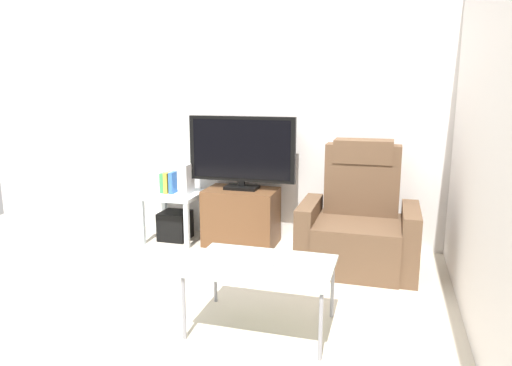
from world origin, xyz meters
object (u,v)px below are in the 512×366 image
Objects in this scene: side_table at (174,200)px; subwoofer_box at (175,225)px; game_console at (187,179)px; recliner_armchair at (359,224)px; book_rightmost at (173,183)px; television at (242,151)px; book_leftmost at (164,183)px; cell_phone at (265,266)px; coffee_table at (262,268)px; book_middle at (168,183)px; tv_stand at (241,217)px.

subwoofer_box is (0.00, 0.00, -0.26)m from side_table.
recliner_armchair is at bearing -8.08° from game_console.
book_rightmost reaches higher than subwoofer_box.
subwoofer_box is (-0.70, -0.06, -0.78)m from television.
book_leftmost is 0.93× the size of book_rightmost.
television is 4.90× the size of book_rightmost.
game_console is (0.15, 0.01, 0.23)m from side_table.
book_rightmost reaches higher than book_leftmost.
game_console is 1.99m from cell_phone.
recliner_armchair is 1.20× the size of coffee_table.
book_leftmost is (-0.10, -0.02, 0.44)m from subwoofer_box.
book_middle is at bearing 180.00° from book_rightmost.
cell_phone is (1.47, -1.53, -0.15)m from book_leftmost.
television reaches higher than game_console.
recliner_armchair reaches higher than book_middle.
subwoofer_box is 0.96× the size of game_console.
book_middle reaches higher than tv_stand.
coffee_table reaches higher than subwoofer_box.
book_middle is 2.03m from coffee_table.
cell_phone is (0.04, -0.05, 0.03)m from coffee_table.
subwoofer_box is 1.42× the size of book_leftmost.
subwoofer_box is 0.32× the size of coffee_table.
recliner_armchair is 2.00× the size of side_table.
television reaches higher than book_rightmost.
tv_stand is at bearing 4.40° from book_leftmost.
book_middle reaches higher than book_leftmost.
tv_stand is 1.29× the size of side_table.
book_leftmost is 0.05m from book_middle.
book_rightmost is at bearing 175.36° from recliner_armchair.
television is at bearing 6.56° from book_rightmost.
cell_phone is (0.67, -1.61, -0.49)m from television.
book_leftmost is 1.34× the size of cell_phone.
coffee_table is at bearing -48.43° from side_table.
book_leftmost is 2.12m from cell_phone.
subwoofer_box is (-1.85, 0.23, -0.23)m from recliner_armchair.
recliner_armchair is 1.97m from book_leftmost.
book_rightmost is 1.43× the size of cell_phone.
side_table is at bearing 88.41° from book_rightmost.
subwoofer_box is 0.45m from book_middle.
game_console is 1.98× the size of cell_phone.
book_middle is at bearing 175.54° from recliner_armchair.
game_console is (0.20, 0.03, 0.04)m from book_middle.
television reaches higher than tv_stand.
side_table reaches higher than cell_phone.
game_console reaches higher than tv_stand.
game_console is (0.24, 0.03, 0.05)m from book_leftmost.
tv_stand is at bearing 3.25° from game_console.
side_table is at bearing 174.75° from recliner_armchair.
tv_stand reaches higher than cell_phone.
book_leftmost is at bearing 146.36° from cell_phone.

